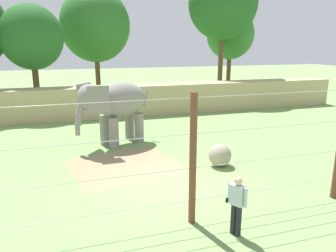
{
  "coord_description": "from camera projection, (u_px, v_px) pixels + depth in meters",
  "views": [
    {
      "loc": [
        -2.97,
        -10.32,
        4.95
      ],
      "look_at": [
        1.19,
        2.94,
        1.4
      ],
      "focal_mm": 34.01,
      "sensor_mm": 36.0,
      "label": 1
    }
  ],
  "objects": [
    {
      "name": "tree_far_left",
      "position": [
        223.0,
        3.0,
        28.5
      ],
      "size": [
        6.2,
        6.2,
        11.86
      ],
      "color": "brown",
      "rests_on": "ground"
    },
    {
      "name": "cable_fence",
      "position": [
        190.0,
        160.0,
        8.68
      ],
      "size": [
        11.44,
        0.2,
        3.77
      ],
      "color": "brown",
      "rests_on": "ground"
    },
    {
      "name": "embankment_wall",
      "position": [
        113.0,
        101.0,
        22.57
      ],
      "size": [
        36.0,
        1.8,
        2.15
      ],
      "primitive_type": "cube",
      "color": "tan",
      "rests_on": "ground"
    },
    {
      "name": "zookeeper",
      "position": [
        237.0,
        203.0,
        8.34
      ],
      "size": [
        0.41,
        0.54,
        1.67
      ],
      "color": "#232328",
      "rests_on": "ground"
    },
    {
      "name": "dirt_patch",
      "position": [
        124.0,
        165.0,
        13.44
      ],
      "size": [
        5.05,
        4.65,
        0.01
      ],
      "primitive_type": "cube",
      "rotation": [
        0.0,
        0.0,
        0.22
      ],
      "color": "#937F5B",
      "rests_on": "ground"
    },
    {
      "name": "elephant",
      "position": [
        116.0,
        103.0,
        15.82
      ],
      "size": [
        4.0,
        2.84,
        3.21
      ],
      "color": "gray",
      "rests_on": "ground"
    },
    {
      "name": "tree_far_right",
      "position": [
        230.0,
        34.0,
        32.28
      ],
      "size": [
        4.78,
        4.78,
        8.51
      ],
      "color": "brown",
      "rests_on": "ground"
    },
    {
      "name": "tree_behind_wall",
      "position": [
        95.0,
        25.0,
        28.13
      ],
      "size": [
        6.12,
        6.12,
        9.85
      ],
      "color": "brown",
      "rests_on": "ground"
    },
    {
      "name": "enrichment_ball",
      "position": [
        220.0,
        155.0,
        13.3
      ],
      "size": [
        0.96,
        0.96,
        0.96
      ],
      "primitive_type": "sphere",
      "color": "gray",
      "rests_on": "ground"
    },
    {
      "name": "ground_plane",
      "position": [
        161.0,
        184.0,
        11.63
      ],
      "size": [
        120.0,
        120.0,
        0.0
      ],
      "primitive_type": "plane",
      "color": "#759956"
    },
    {
      "name": "tree_left_of_centre",
      "position": [
        32.0,
        37.0,
        22.48
      ],
      "size": [
        4.36,
        4.36,
        7.78
      ],
      "color": "brown",
      "rests_on": "ground"
    }
  ]
}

